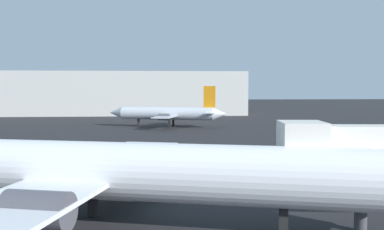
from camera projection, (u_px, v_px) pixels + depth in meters
airplane_at_gate at (97, 170)px, 24.00m from camera, size 38.12×31.30×10.96m
airplane_distant at (168, 113)px, 87.39m from camera, size 25.09×17.90×8.58m
baggage_cart at (365, 183)px, 32.31m from camera, size 1.98×2.68×1.30m
terminal_building at (103, 93)px, 131.10m from camera, size 87.79×20.36×13.21m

